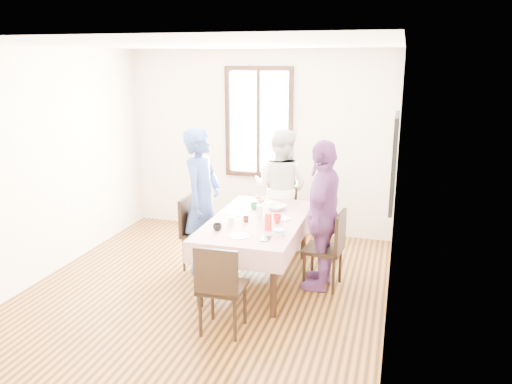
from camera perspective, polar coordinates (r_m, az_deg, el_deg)
ground at (r=5.91m, az=-5.72°, el=-10.97°), size 4.50×4.50×0.00m
back_wall at (r=7.55m, az=0.35°, el=5.58°), size 4.00×0.00×4.00m
right_wall at (r=5.07m, az=15.37°, el=0.44°), size 0.00×4.50×4.50m
window_frame at (r=7.49m, az=0.31°, el=7.82°), size 1.02×0.06×1.62m
window_pane at (r=7.50m, az=0.33°, el=7.83°), size 0.90×0.02×1.50m
art_poster at (r=5.32m, az=15.37°, el=3.31°), size 0.04×0.76×0.96m
dining_table at (r=5.99m, az=0.13°, el=-6.60°), size 0.92×1.74×0.75m
tablecloth at (r=5.86m, az=0.14°, el=-3.13°), size 1.04×1.86×0.01m
chair_left at (r=6.35m, az=-6.17°, el=-4.67°), size 0.42×0.42×0.91m
chair_right at (r=5.86m, az=7.58°, el=-6.39°), size 0.46×0.46×0.91m
chair_far at (r=7.06m, az=2.81°, el=-2.57°), size 0.47×0.47×0.91m
chair_near at (r=4.92m, az=-3.77°, el=-10.61°), size 0.43×0.43×0.91m
person_left at (r=6.21m, az=-6.11°, el=-0.94°), size 0.47×0.68×1.77m
person_far at (r=6.93m, az=2.81°, el=0.37°), size 0.93×0.79×1.67m
person_right at (r=5.73m, az=7.51°, el=-2.61°), size 0.49×1.03×1.72m
mug_black at (r=5.48m, az=-4.37°, el=-3.98°), size 0.12×0.12×0.08m
mug_flag at (r=5.72m, az=2.40°, el=-3.05°), size 0.12×0.12×0.09m
mug_green at (r=6.24m, az=-0.19°, el=-1.59°), size 0.12×0.12×0.08m
serving_bowl at (r=6.22m, az=2.32°, el=-1.74°), size 0.31×0.31×0.06m
juice_carton at (r=5.47m, az=1.38°, el=-3.36°), size 0.06×0.06×0.19m
butter_tub at (r=5.33m, az=2.61°, el=-4.64°), size 0.11×0.11×0.06m
jam_jar at (r=5.75m, az=-1.15°, el=-2.98°), size 0.06×0.06×0.08m
drinking_glass at (r=5.68m, az=-2.80°, el=-3.22°), size 0.06×0.06×0.09m
smartphone at (r=5.23m, az=1.11°, el=-5.29°), size 0.08×0.16×0.01m
flower_vase at (r=5.91m, az=0.42°, el=-2.18°), size 0.07×0.07×0.14m
plate_left at (r=6.06m, az=-2.40°, el=-2.43°), size 0.20×0.20×0.01m
plate_right at (r=5.87m, az=2.98°, el=-3.00°), size 0.20×0.20×0.01m
plate_far at (r=6.50m, az=1.81°, el=-1.23°), size 0.20×0.20×0.01m
plate_near at (r=5.30m, az=-1.96°, el=-4.99°), size 0.20×0.20×0.01m
butter_lid at (r=5.32m, az=2.62°, el=-4.29°), size 0.12×0.12×0.01m
flower_bunch at (r=5.88m, az=0.42°, el=-1.05°), size 0.09×0.09×0.10m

